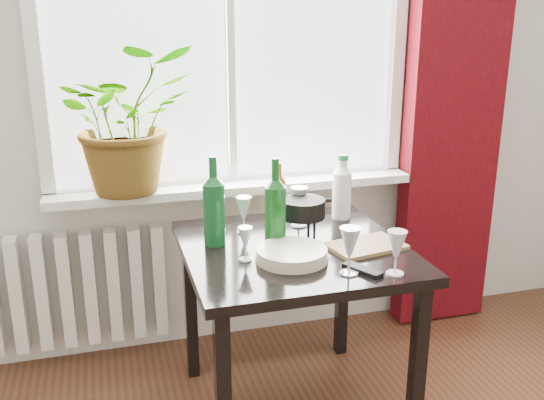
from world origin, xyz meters
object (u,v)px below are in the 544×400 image
object	(u,v)px
table	(294,268)
plate_stack	(292,254)
wineglass_back_left	(244,214)
tv_remote	(362,270)
cleaning_bottle	(342,186)
wineglass_front_left	(245,244)
potted_plant	(127,120)
bottle_amber	(279,190)
wineglass_front_right	(350,250)
wineglass_back_center	(299,206)
fondue_pot	(302,216)
radiator	(78,288)
wineglass_far_right	(396,252)
cutting_board	(366,246)
wine_bottle_right	(275,202)
wine_bottle_left	(214,200)

from	to	relation	value
table	plate_stack	distance (m)	0.18
wineglass_back_left	tv_remote	xyz separation A→B (m)	(0.31, -0.50, -0.07)
cleaning_bottle	wineglass_front_left	world-z (taller)	cleaning_bottle
potted_plant	wineglass_front_left	size ratio (longest dim) A/B	4.92
table	bottle_amber	xyz separation A→B (m)	(0.04, 0.35, 0.22)
potted_plant	wineglass_front_right	world-z (taller)	potted_plant
wineglass_back_center	table	bearing A→B (deg)	-112.66
fondue_pot	tv_remote	size ratio (longest dim) A/B	1.44
radiator	wineglass_back_center	xyz separation A→B (m)	(0.94, -0.42, 0.45)
wineglass_front_left	tv_remote	xyz separation A→B (m)	(0.37, -0.22, -0.06)
bottle_amber	wineglass_back_left	bearing A→B (deg)	-142.62
wineglass_front_right	tv_remote	world-z (taller)	wineglass_front_right
table	wineglass_front_right	xyz separation A→B (m)	(0.10, -0.30, 0.18)
wineglass_far_right	cutting_board	bearing A→B (deg)	88.69
potted_plant	wineglass_front_right	xyz separation A→B (m)	(0.68, -0.89, -0.34)
radiator	wine_bottle_right	distance (m)	1.12
wine_bottle_right	wineglass_back_left	xyz separation A→B (m)	(-0.08, 0.18, -0.10)
wineglass_front_right	table	bearing A→B (deg)	108.85
bottle_amber	wineglass_back_left	size ratio (longest dim) A/B	1.60
potted_plant	wine_bottle_left	bearing A→B (deg)	-59.30
wineglass_far_right	plate_stack	distance (m)	0.38
table	cleaning_bottle	world-z (taller)	cleaning_bottle
cleaning_bottle	plate_stack	xyz separation A→B (m)	(-0.36, -0.40, -0.12)
fondue_pot	cutting_board	bearing A→B (deg)	-68.51
bottle_amber	wineglass_front_left	size ratio (longest dim) A/B	1.92
table	wineglass_back_center	world-z (taller)	wineglass_back_center
wineglass_front_right	fondue_pot	bearing A→B (deg)	93.48
table	wineglass_front_right	distance (m)	0.36
cleaning_bottle	cutting_board	bearing A→B (deg)	-96.90
wineglass_front_right	wineglass_back_left	world-z (taller)	wineglass_front_right
wineglass_front_right	wineglass_back_left	distance (m)	0.56
potted_plant	wineglass_back_left	xyz separation A→B (m)	(0.42, -0.38, -0.35)
potted_plant	wineglass_back_left	world-z (taller)	potted_plant
plate_stack	cutting_board	size ratio (longest dim) A/B	0.95
cleaning_bottle	tv_remote	bearing A→B (deg)	-104.79
wine_bottle_left	cleaning_bottle	size ratio (longest dim) A/B	1.25
table	tv_remote	world-z (taller)	tv_remote
wineglass_front_left	cutting_board	size ratio (longest dim) A/B	0.46
bottle_amber	wineglass_far_right	world-z (taller)	bottle_amber
bottle_amber	wineglass_front_right	bearing A→B (deg)	-84.57
bottle_amber	cleaning_bottle	size ratio (longest dim) A/B	0.87
cleaning_bottle	cutting_board	xyz separation A→B (m)	(-0.04, -0.36, -0.14)
table	plate_stack	bearing A→B (deg)	-111.68
bottle_amber	tv_remote	world-z (taller)	bottle_amber
potted_plant	wineglass_front_right	size ratio (longest dim) A/B	3.70
wine_bottle_left	cutting_board	size ratio (longest dim) A/B	1.27
fondue_pot	cutting_board	world-z (taller)	fondue_pot
radiator	cutting_board	world-z (taller)	cutting_board
tv_remote	table	bearing A→B (deg)	88.86
wineglass_far_right	cutting_board	world-z (taller)	wineglass_far_right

